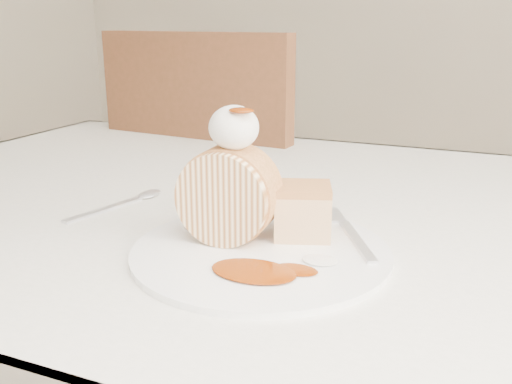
% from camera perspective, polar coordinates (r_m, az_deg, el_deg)
% --- Properties ---
extents(table, '(1.40, 0.90, 0.75)m').
position_cam_1_polar(table, '(0.84, 2.74, -7.00)').
color(table, beige).
rests_on(table, ground).
extents(chair_far, '(0.50, 0.50, 0.97)m').
position_cam_1_polar(chair_far, '(1.42, -3.26, -1.33)').
color(chair_far, brown).
rests_on(chair_far, ground).
extents(plate, '(0.36, 0.36, 0.01)m').
position_cam_1_polar(plate, '(0.63, 0.48, -6.01)').
color(plate, white).
rests_on(plate, table).
extents(roulade_slice, '(0.11, 0.07, 0.11)m').
position_cam_1_polar(roulade_slice, '(0.64, -2.78, -0.31)').
color(roulade_slice, '#FFE2B1').
rests_on(roulade_slice, plate).
extents(cake_chunk, '(0.08, 0.08, 0.05)m').
position_cam_1_polar(cake_chunk, '(0.66, 4.66, -2.22)').
color(cake_chunk, '#D48B50').
rests_on(cake_chunk, plate).
extents(whipped_cream, '(0.06, 0.06, 0.05)m').
position_cam_1_polar(whipped_cream, '(0.62, -2.23, 6.47)').
color(whipped_cream, white).
rests_on(whipped_cream, roulade_slice).
extents(caramel_drizzle, '(0.03, 0.02, 0.01)m').
position_cam_1_polar(caramel_drizzle, '(0.60, -1.48, 8.74)').
color(caramel_drizzle, '#772904').
rests_on(caramel_drizzle, whipped_cream).
extents(caramel_pool, '(0.10, 0.08, 0.00)m').
position_cam_1_polar(caramel_pool, '(0.57, -0.25, -7.89)').
color(caramel_pool, '#772904').
rests_on(caramel_pool, plate).
extents(fork, '(0.10, 0.16, 0.00)m').
position_cam_1_polar(fork, '(0.66, 10.09, -4.83)').
color(fork, silver).
rests_on(fork, plate).
extents(spoon, '(0.06, 0.16, 0.00)m').
position_cam_1_polar(spoon, '(0.80, -14.95, -1.72)').
color(spoon, silver).
rests_on(spoon, table).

